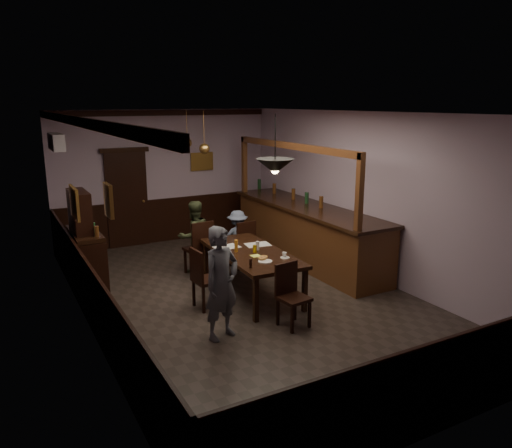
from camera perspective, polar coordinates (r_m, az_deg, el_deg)
room at (r=7.94m, az=-1.19°, el=1.70°), size 5.01×8.01×3.01m
dining_table at (r=8.30m, az=-0.55°, el=-3.57°), size 1.08×2.24×0.75m
chair_far_left at (r=9.29m, az=-6.39°, el=-2.48°), size 0.50×0.50×1.04m
chair_far_right at (r=9.63m, az=-1.41°, el=-2.11°), size 0.43×0.43×0.95m
chair_near at (r=7.25m, az=3.97°, el=-7.75°), size 0.45×0.45×0.92m
chair_side at (r=7.82m, az=-6.05°, el=-5.93°), size 0.45×0.45×0.97m
person_standing at (r=6.78m, az=-3.97°, el=-6.76°), size 0.66×0.54×1.57m
person_seated_left at (r=9.51m, az=-7.08°, el=-1.41°), size 0.73×0.61×1.37m
person_seated_right at (r=9.87m, az=-2.12°, el=-1.57°), size 0.80×0.61×1.09m
newspaper_left at (r=8.52m, az=-3.34°, el=-2.65°), size 0.45×0.34×0.01m
newspaper_right at (r=8.65m, az=0.19°, el=-2.37°), size 0.46×0.36×0.01m
napkin at (r=8.04m, az=-0.03°, el=-3.65°), size 0.16×0.16×0.00m
saucer at (r=7.94m, az=3.35°, el=-3.86°), size 0.15×0.15×0.01m
coffee_cup at (r=7.95m, az=3.26°, el=-3.51°), size 0.08×0.08×0.07m
pastry_plate at (r=7.75m, az=1.05°, el=-4.28°), size 0.22×0.22×0.01m
pastry_ring_a at (r=7.81m, az=0.69°, el=-3.94°), size 0.13×0.13×0.04m
pastry_ring_b at (r=7.86m, az=0.88°, el=-3.80°), size 0.13×0.13×0.04m
soda_can at (r=8.21m, az=-0.14°, el=-2.85°), size 0.07×0.07×0.12m
beer_glass at (r=8.24m, az=-2.28°, el=-2.51°), size 0.06×0.06×0.20m
water_glass at (r=8.33m, az=0.18°, el=-2.49°), size 0.06×0.06×0.15m
pepper_mill at (r=7.46m, az=-0.61°, el=-4.50°), size 0.04×0.04×0.14m
sideboard at (r=9.12m, az=-18.93°, el=-2.74°), size 0.46×1.29×1.71m
bar_counter at (r=10.11m, az=5.85°, el=-0.89°), size 1.00×4.29×2.40m
door_back at (r=11.36m, az=-14.50°, el=2.66°), size 0.90×0.06×2.10m
ac_unit at (r=9.89m, az=-21.87°, el=8.70°), size 0.20×0.85×0.30m
picture_left_small at (r=5.50m, az=-16.50°, el=2.59°), size 0.04×0.28×0.36m
picture_left_large at (r=7.91m, az=-20.04°, el=2.30°), size 0.04×0.62×0.48m
picture_back at (r=11.81m, az=-6.20°, el=7.12°), size 0.55×0.04×0.42m
pendant_iron at (r=7.26m, az=2.19°, el=6.61°), size 0.56×0.56×0.85m
pendant_brass_mid at (r=9.54m, az=-5.93°, el=8.54°), size 0.20×0.20×0.81m
pendant_brass_far at (r=10.93m, az=-7.86°, el=9.16°), size 0.20×0.20×0.81m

